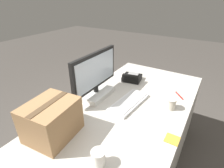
# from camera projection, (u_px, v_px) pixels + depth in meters

# --- Properties ---
(ground_plane) EXTENTS (12.00, 12.00, 0.00)m
(ground_plane) POSITION_uv_depth(u_px,v_px,m) (124.00, 165.00, 1.76)
(ground_plane) COLOR #47423D
(office_desk) EXTENTS (1.80, 0.90, 0.71)m
(office_desk) POSITION_uv_depth(u_px,v_px,m) (126.00, 139.00, 1.59)
(office_desk) COLOR beige
(office_desk) RESTS_ON ground_plane
(monitor) EXTENTS (0.56, 0.21, 0.40)m
(monitor) POSITION_uv_depth(u_px,v_px,m) (96.00, 78.00, 1.50)
(monitor) COLOR white
(monitor) RESTS_ON office_desk
(keyboard) EXTENTS (0.42, 0.20, 0.03)m
(keyboard) POSITION_uv_depth(u_px,v_px,m) (129.00, 102.00, 1.46)
(keyboard) COLOR silver
(keyboard) RESTS_ON office_desk
(desk_phone) EXTENTS (0.20, 0.21, 0.08)m
(desk_phone) POSITION_uv_depth(u_px,v_px,m) (132.00, 78.00, 1.84)
(desk_phone) COLOR black
(desk_phone) RESTS_ON office_desk
(paper_cup_left) EXTENTS (0.08, 0.08, 0.09)m
(paper_cup_left) POSITION_uv_depth(u_px,v_px,m) (98.00, 158.00, 0.93)
(paper_cup_left) COLOR white
(paper_cup_left) RESTS_ON office_desk
(paper_cup_right) EXTENTS (0.09, 0.09, 0.09)m
(paper_cup_right) POSITION_uv_depth(u_px,v_px,m) (171.00, 103.00, 1.38)
(paper_cup_right) COLOR beige
(paper_cup_right) RESTS_ON office_desk
(cardboard_box) EXTENTS (0.33, 0.29, 0.24)m
(cardboard_box) POSITION_uv_depth(u_px,v_px,m) (52.00, 120.00, 1.09)
(cardboard_box) COLOR #9E754C
(cardboard_box) RESTS_ON office_desk
(pen_marker) EXTENTS (0.11, 0.09, 0.01)m
(pen_marker) POSITION_uv_depth(u_px,v_px,m) (179.00, 95.00, 1.56)
(pen_marker) COLOR red
(pen_marker) RESTS_ON office_desk
(sticky_note_pad) EXTENTS (0.09, 0.09, 0.01)m
(sticky_note_pad) POSITION_uv_depth(u_px,v_px,m) (172.00, 139.00, 1.10)
(sticky_note_pad) COLOR gold
(sticky_note_pad) RESTS_ON office_desk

